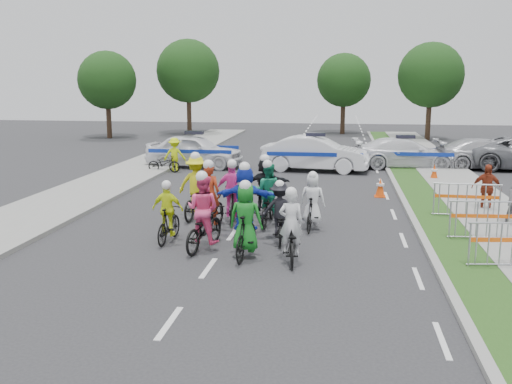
# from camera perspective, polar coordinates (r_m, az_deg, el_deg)

# --- Properties ---
(ground) EXTENTS (90.00, 90.00, 0.00)m
(ground) POSITION_cam_1_polar(r_m,az_deg,el_deg) (13.02, -4.78, -7.61)
(ground) COLOR #28282B
(ground) RESTS_ON ground
(curb_right) EXTENTS (0.20, 60.00, 0.12)m
(curb_right) POSITION_cam_1_polar(r_m,az_deg,el_deg) (17.63, 15.49, -2.79)
(curb_right) COLOR gray
(curb_right) RESTS_ON ground
(grass_strip) EXTENTS (1.20, 60.00, 0.11)m
(grass_strip) POSITION_cam_1_polar(r_m,az_deg,el_deg) (17.73, 17.74, -2.85)
(grass_strip) COLOR #1E4114
(grass_strip) RESTS_ON ground
(sidewalk_right) EXTENTS (2.40, 60.00, 0.13)m
(sidewalk_right) POSITION_cam_1_polar(r_m,az_deg,el_deg) (18.11, 23.37, -2.92)
(sidewalk_right) COLOR gray
(sidewalk_right) RESTS_ON ground
(sidewalk_left) EXTENTS (3.00, 60.00, 0.13)m
(sidewalk_left) POSITION_cam_1_polar(r_m,az_deg,el_deg) (19.84, -19.96, -1.52)
(sidewalk_left) COLOR gray
(sidewalk_left) RESTS_ON ground
(rider_0) EXTENTS (0.80, 1.81, 1.79)m
(rider_0) POSITION_cam_1_polar(r_m,az_deg,el_deg) (13.32, 3.52, -4.48)
(rider_0) COLOR black
(rider_0) RESTS_ON ground
(rider_1) EXTENTS (0.84, 1.84, 1.90)m
(rider_1) POSITION_cam_1_polar(r_m,az_deg,el_deg) (13.54, -1.01, -3.58)
(rider_1) COLOR black
(rider_1) RESTS_ON ground
(rider_2) EXTENTS (1.07, 2.06, 2.00)m
(rider_2) POSITION_cam_1_polar(r_m,az_deg,el_deg) (14.28, -5.28, -2.84)
(rider_2) COLOR black
(rider_2) RESTS_ON ground
(rider_3) EXTENTS (0.86, 1.61, 1.66)m
(rider_3) POSITION_cam_1_polar(r_m,az_deg,el_deg) (15.02, -8.76, -2.60)
(rider_3) COLOR black
(rider_3) RESTS_ON ground
(rider_4) EXTENTS (0.98, 1.69, 1.67)m
(rider_4) POSITION_cam_1_polar(r_m,az_deg,el_deg) (14.86, 2.38, -2.59)
(rider_4) COLOR black
(rider_4) RESTS_ON ground
(rider_5) EXTENTS (1.63, 1.94, 2.04)m
(rider_5) POSITION_cam_1_polar(r_m,az_deg,el_deg) (15.45, -1.09, -1.31)
(rider_5) COLOR black
(rider_5) RESTS_ON ground
(rider_6) EXTENTS (0.97, 2.06, 2.03)m
(rider_6) POSITION_cam_1_polar(r_m,az_deg,el_deg) (16.10, -4.64, -1.50)
(rider_6) COLOR black
(rider_6) RESTS_ON ground
(rider_7) EXTENTS (0.76, 1.65, 1.69)m
(rider_7) POSITION_cam_1_polar(r_m,az_deg,el_deg) (16.19, 5.66, -1.45)
(rider_7) COLOR black
(rider_7) RESTS_ON ground
(rider_8) EXTENTS (0.83, 1.92, 1.93)m
(rider_8) POSITION_cam_1_polar(r_m,az_deg,el_deg) (16.70, 1.18, -0.84)
(rider_8) COLOR black
(rider_8) RESTS_ON ground
(rider_9) EXTENTS (1.00, 1.86, 1.90)m
(rider_9) POSITION_cam_1_polar(r_m,az_deg,el_deg) (16.96, -2.34, -0.61)
(rider_9) COLOR black
(rider_9) RESTS_ON ground
(rider_10) EXTENTS (1.21, 2.09, 2.06)m
(rider_10) POSITION_cam_1_polar(r_m,az_deg,el_deg) (17.55, -5.97, -0.07)
(rider_10) COLOR black
(rider_10) RESTS_ON ground
(rider_11) EXTENTS (1.60, 1.91, 1.95)m
(rider_11) POSITION_cam_1_polar(r_m,az_deg,el_deg) (17.71, 0.94, 0.18)
(rider_11) COLOR black
(rider_11) RESTS_ON ground
(police_car_0) EXTENTS (4.87, 2.34, 1.61)m
(police_car_0) POSITION_cam_1_polar(r_m,az_deg,el_deg) (28.03, -6.16, 4.13)
(police_car_0) COLOR white
(police_car_0) RESTS_ON ground
(police_car_1) EXTENTS (5.10, 2.24, 1.63)m
(police_car_1) POSITION_cam_1_polar(r_m,az_deg,el_deg) (26.78, 5.97, 3.84)
(police_car_1) COLOR white
(police_car_1) RESTS_ON ground
(police_car_2) EXTENTS (5.13, 2.46, 1.44)m
(police_car_2) POSITION_cam_1_polar(r_m,az_deg,el_deg) (28.52, 14.65, 3.79)
(police_car_2) COLOR white
(police_car_2) RESTS_ON ground
(civilian_sedan) EXTENTS (5.06, 2.34, 1.43)m
(civilian_sedan) POSITION_cam_1_polar(r_m,az_deg,el_deg) (29.45, 22.14, 3.54)
(civilian_sedan) COLOR #B7B7BD
(civilian_sedan) RESTS_ON ground
(spectator_2) EXTENTS (0.97, 0.58, 1.56)m
(spectator_2) POSITION_cam_1_polar(r_m,az_deg,el_deg) (19.68, 22.06, 0.35)
(spectator_2) COLOR maroon
(spectator_2) RESTS_ON ground
(marshal_hiviz) EXTENTS (1.06, 0.66, 1.57)m
(marshal_hiviz) POSITION_cam_1_polar(r_m,az_deg,el_deg) (26.73, -8.13, 3.71)
(marshal_hiviz) COLOR #D0ED0C
(marshal_hiviz) RESTS_ON ground
(barrier_0) EXTENTS (2.05, 0.77, 1.12)m
(barrier_0) POSITION_cam_1_polar(r_m,az_deg,el_deg) (13.85, 24.27, -5.01)
(barrier_0) COLOR #A5A8AD
(barrier_0) RESTS_ON ground
(barrier_1) EXTENTS (2.03, 0.66, 1.12)m
(barrier_1) POSITION_cam_1_polar(r_m,az_deg,el_deg) (15.97, 22.12, -2.80)
(barrier_1) COLOR #A5A8AD
(barrier_1) RESTS_ON ground
(barrier_2) EXTENTS (2.01, 0.55, 1.12)m
(barrier_2) POSITION_cam_1_polar(r_m,az_deg,el_deg) (18.39, 20.29, -0.92)
(barrier_2) COLOR #A5A8AD
(barrier_2) RESTS_ON ground
(cone_0) EXTENTS (0.40, 0.40, 0.70)m
(cone_0) POSITION_cam_1_polar(r_m,az_deg,el_deg) (21.21, 12.32, 0.44)
(cone_0) COLOR #F24C0C
(cone_0) RESTS_ON ground
(cone_1) EXTENTS (0.40, 0.40, 0.70)m
(cone_1) POSITION_cam_1_polar(r_m,az_deg,el_deg) (25.21, 17.40, 1.85)
(cone_1) COLOR #F24C0C
(cone_1) RESTS_ON ground
(parked_bike) EXTENTS (1.56, 0.62, 0.80)m
(parked_bike) POSITION_cam_1_polar(r_m,az_deg,el_deg) (26.68, -9.18, 2.83)
(parked_bike) COLOR black
(parked_bike) RESTS_ON ground
(tree_0) EXTENTS (4.20, 4.20, 6.30)m
(tree_0) POSITION_cam_1_polar(r_m,az_deg,el_deg) (43.41, -14.68, 10.76)
(tree_0) COLOR #382619
(tree_0) RESTS_ON ground
(tree_1) EXTENTS (4.55, 4.55, 6.82)m
(tree_1) POSITION_cam_1_polar(r_m,az_deg,el_deg) (42.45, 17.08, 11.11)
(tree_1) COLOR #382619
(tree_1) RESTS_ON ground
(tree_3) EXTENTS (4.90, 4.90, 7.35)m
(tree_3) POSITION_cam_1_polar(r_m,az_deg,el_deg) (45.58, -6.79, 11.91)
(tree_3) COLOR #382619
(tree_3) RESTS_ON ground
(tree_4) EXTENTS (4.20, 4.20, 6.30)m
(tree_4) POSITION_cam_1_polar(r_m,az_deg,el_deg) (46.00, 8.77, 10.98)
(tree_4) COLOR #382619
(tree_4) RESTS_ON ground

